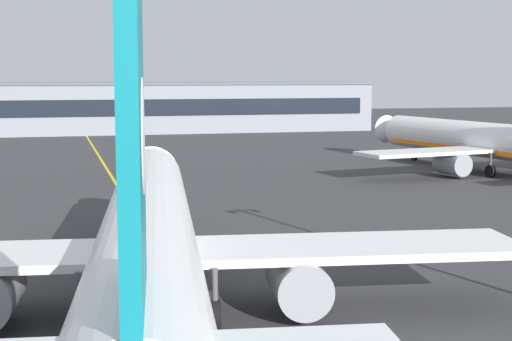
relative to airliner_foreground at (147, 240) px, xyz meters
The scene contains 5 objects.
taxiway_centreline 17.28m from the airliner_foreground, 83.42° to the left, with size 0.30×180.00×0.01m, color yellow.
airliner_foreground is the anchor object (origin of this frame).
airliner_background 55.57m from the airliner_foreground, 44.15° to the left, with size 31.02×39.62×11.17m.
safety_cone_by_nose_gear 16.50m from the airliner_foreground, 87.82° to the left, with size 0.44×0.44×0.55m.
terminal_building 106.26m from the airliner_foreground, 92.27° to the left, with size 112.75×12.40×8.75m.
Camera 1 is at (-5.39, -17.93, 10.01)m, focal length 54.58 mm.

